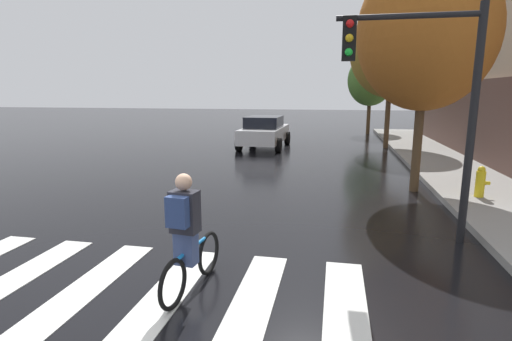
{
  "coord_description": "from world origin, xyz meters",
  "views": [
    {
      "loc": [
        2.81,
        -4.46,
        2.71
      ],
      "look_at": [
        1.39,
        2.62,
        1.29
      ],
      "focal_mm": 27.74,
      "sensor_mm": 36.0,
      "label": 1
    }
  ],
  "objects_px": {
    "traffic_light_near": "(425,84)",
    "street_tree_mid": "(392,50)",
    "cyclist": "(187,235)",
    "street_tree_near": "(426,32)",
    "sedan_mid": "(264,132)",
    "street_tree_far": "(370,80)",
    "fire_hydrant": "(480,182)"
  },
  "relations": [
    {
      "from": "cyclist",
      "to": "fire_hydrant",
      "type": "height_order",
      "value": "cyclist"
    },
    {
      "from": "traffic_light_near",
      "to": "fire_hydrant",
      "type": "height_order",
      "value": "traffic_light_near"
    },
    {
      "from": "traffic_light_near",
      "to": "street_tree_mid",
      "type": "distance_m",
      "value": 13.04
    },
    {
      "from": "fire_hydrant",
      "to": "street_tree_far",
      "type": "bearing_deg",
      "value": 94.95
    },
    {
      "from": "street_tree_near",
      "to": "street_tree_mid",
      "type": "relative_size",
      "value": 0.91
    },
    {
      "from": "street_tree_mid",
      "to": "fire_hydrant",
      "type": "bearing_deg",
      "value": -83.66
    },
    {
      "from": "traffic_light_near",
      "to": "street_tree_near",
      "type": "height_order",
      "value": "street_tree_near"
    },
    {
      "from": "sedan_mid",
      "to": "street_tree_mid",
      "type": "distance_m",
      "value": 7.17
    },
    {
      "from": "cyclist",
      "to": "fire_hydrant",
      "type": "xyz_separation_m",
      "value": [
        5.48,
        5.75,
        -0.31
      ]
    },
    {
      "from": "cyclist",
      "to": "street_tree_mid",
      "type": "relative_size",
      "value": 0.25
    },
    {
      "from": "sedan_mid",
      "to": "fire_hydrant",
      "type": "relative_size",
      "value": 5.83
    },
    {
      "from": "cyclist",
      "to": "traffic_light_near",
      "type": "bearing_deg",
      "value": 39.39
    },
    {
      "from": "cyclist",
      "to": "sedan_mid",
      "type": "bearing_deg",
      "value": 96.08
    },
    {
      "from": "cyclist",
      "to": "street_tree_near",
      "type": "distance_m",
      "value": 8.57
    },
    {
      "from": "fire_hydrant",
      "to": "street_tree_mid",
      "type": "distance_m",
      "value": 10.81
    },
    {
      "from": "sedan_mid",
      "to": "street_tree_far",
      "type": "distance_m",
      "value": 10.1
    },
    {
      "from": "cyclist",
      "to": "street_tree_mid",
      "type": "xyz_separation_m",
      "value": [
        4.38,
        15.67,
        3.84
      ]
    },
    {
      "from": "fire_hydrant",
      "to": "sedan_mid",
      "type": "bearing_deg",
      "value": 128.46
    },
    {
      "from": "sedan_mid",
      "to": "traffic_light_near",
      "type": "height_order",
      "value": "traffic_light_near"
    },
    {
      "from": "sedan_mid",
      "to": "street_tree_far",
      "type": "bearing_deg",
      "value": 55.01
    },
    {
      "from": "traffic_light_near",
      "to": "fire_hydrant",
      "type": "bearing_deg",
      "value": 54.92
    },
    {
      "from": "street_tree_far",
      "to": "sedan_mid",
      "type": "bearing_deg",
      "value": -124.99
    },
    {
      "from": "cyclist",
      "to": "street_tree_near",
      "type": "xyz_separation_m",
      "value": [
        4.11,
        6.7,
        3.41
      ]
    },
    {
      "from": "street_tree_near",
      "to": "street_tree_mid",
      "type": "height_order",
      "value": "street_tree_mid"
    },
    {
      "from": "cyclist",
      "to": "street_tree_far",
      "type": "xyz_separation_m",
      "value": [
        4.02,
        22.58,
        2.67
      ]
    },
    {
      "from": "sedan_mid",
      "to": "street_tree_far",
      "type": "relative_size",
      "value": 0.87
    },
    {
      "from": "fire_hydrant",
      "to": "street_tree_near",
      "type": "distance_m",
      "value": 4.07
    },
    {
      "from": "street_tree_mid",
      "to": "street_tree_far",
      "type": "relative_size",
      "value": 1.33
    },
    {
      "from": "traffic_light_near",
      "to": "street_tree_mid",
      "type": "height_order",
      "value": "street_tree_mid"
    },
    {
      "from": "traffic_light_near",
      "to": "street_tree_far",
      "type": "relative_size",
      "value": 0.81
    },
    {
      "from": "street_tree_mid",
      "to": "traffic_light_near",
      "type": "bearing_deg",
      "value": -94.34
    },
    {
      "from": "cyclist",
      "to": "street_tree_mid",
      "type": "bearing_deg",
      "value": 74.38
    }
  ]
}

